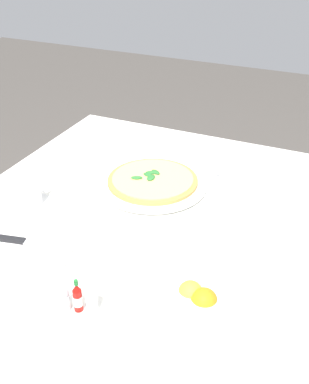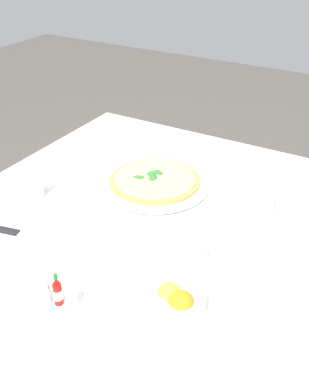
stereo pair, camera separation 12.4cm
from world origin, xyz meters
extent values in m
plane|color=#4C4742|center=(0.00, 0.00, 0.00)|extent=(8.00, 8.00, 0.00)
cube|color=white|center=(0.00, 0.00, 0.74)|extent=(1.09, 1.09, 0.02)
cube|color=white|center=(0.00, 0.54, 0.59)|extent=(1.09, 0.01, 0.28)
cube|color=white|center=(-0.54, 0.00, 0.59)|extent=(0.01, 1.09, 0.28)
cylinder|color=brown|center=(-0.45, 0.45, 0.37)|extent=(0.06, 0.06, 0.73)
cylinder|color=white|center=(-0.06, 0.11, 0.75)|extent=(0.20, 0.20, 0.01)
cylinder|color=white|center=(-0.06, 0.11, 0.76)|extent=(0.33, 0.33, 0.01)
cylinder|color=#C68E47|center=(-0.06, 0.11, 0.77)|extent=(0.28, 0.28, 0.01)
cylinder|color=#EFD17A|center=(-0.06, 0.11, 0.78)|extent=(0.25, 0.25, 0.00)
ellipsoid|color=#2D7533|center=(-0.06, 0.11, 0.79)|extent=(0.02, 0.04, 0.01)
ellipsoid|color=#2D7533|center=(-0.07, 0.15, 0.79)|extent=(0.04, 0.03, 0.01)
ellipsoid|color=#2D7533|center=(-0.11, 0.09, 0.79)|extent=(0.04, 0.03, 0.01)
ellipsoid|color=#2D7533|center=(-0.07, 0.11, 0.79)|extent=(0.02, 0.04, 0.01)
ellipsoid|color=#2D7533|center=(-0.08, 0.12, 0.79)|extent=(0.04, 0.03, 0.01)
ellipsoid|color=#2D7533|center=(-0.08, 0.14, 0.79)|extent=(0.04, 0.03, 0.01)
cylinder|color=white|center=(-0.35, -0.13, 0.75)|extent=(0.13, 0.13, 0.01)
cylinder|color=white|center=(-0.35, -0.13, 0.78)|extent=(0.08, 0.08, 0.06)
torus|color=white|center=(-0.33, -0.08, 0.79)|extent=(0.02, 0.04, 0.03)
cylinder|color=black|center=(-0.35, -0.13, 0.81)|extent=(0.07, 0.07, 0.00)
cylinder|color=white|center=(0.15, 0.27, 0.75)|extent=(0.13, 0.13, 0.01)
cylinder|color=white|center=(0.15, 0.27, 0.79)|extent=(0.08, 0.08, 0.06)
torus|color=white|center=(0.11, 0.24, 0.79)|extent=(0.03, 0.03, 0.03)
cylinder|color=black|center=(0.15, 0.27, 0.81)|extent=(0.07, 0.07, 0.00)
cylinder|color=white|center=(0.27, 0.11, 0.81)|extent=(0.07, 0.07, 0.12)
cylinder|color=silver|center=(0.27, 0.11, 0.80)|extent=(0.06, 0.06, 0.09)
cube|color=white|center=(-0.22, -0.30, 0.76)|extent=(0.25, 0.18, 0.02)
cube|color=silver|center=(-0.17, -0.29, 0.77)|extent=(0.12, 0.04, 0.01)
cube|color=black|center=(-0.26, -0.31, 0.78)|extent=(0.08, 0.03, 0.01)
cylinder|color=white|center=(0.23, -0.32, 0.77)|extent=(0.15, 0.15, 0.04)
sphere|color=orange|center=(0.26, -0.33, 0.79)|extent=(0.06, 0.06, 0.06)
sphere|color=yellow|center=(0.22, -0.32, 0.79)|extent=(0.06, 0.06, 0.06)
cylinder|color=#B7140F|center=(0.01, -0.43, 0.78)|extent=(0.02, 0.02, 0.05)
cylinder|color=white|center=(0.01, -0.43, 0.78)|extent=(0.02, 0.02, 0.02)
cone|color=#B7140F|center=(0.01, -0.43, 0.81)|extent=(0.02, 0.02, 0.02)
cylinder|color=#1E722D|center=(0.01, -0.43, 0.83)|extent=(0.01, 0.01, 0.01)
cylinder|color=white|center=(0.04, -0.42, 0.77)|extent=(0.03, 0.03, 0.04)
cylinder|color=white|center=(0.04, -0.42, 0.76)|extent=(0.02, 0.02, 0.03)
sphere|color=silver|center=(0.04, -0.42, 0.79)|extent=(0.02, 0.02, 0.02)
cylinder|color=white|center=(-0.02, -0.44, 0.77)|extent=(0.03, 0.03, 0.04)
cylinder|color=#38332D|center=(-0.02, -0.44, 0.76)|extent=(0.02, 0.02, 0.03)
sphere|color=silver|center=(-0.02, -0.44, 0.79)|extent=(0.02, 0.02, 0.02)
cube|color=white|center=(0.19, -0.16, 0.78)|extent=(0.09, 0.04, 0.06)
camera|label=1|loc=(0.47, -1.05, 1.50)|focal=44.79mm
camera|label=2|loc=(0.58, -1.00, 1.50)|focal=44.79mm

